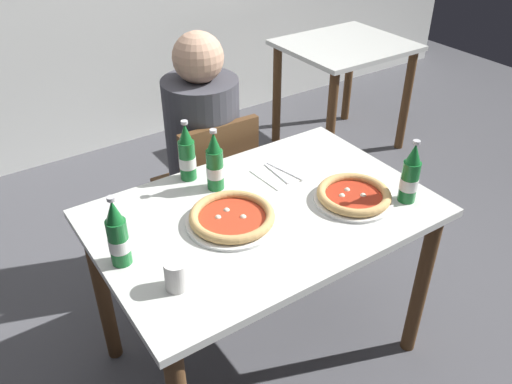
{
  "coord_description": "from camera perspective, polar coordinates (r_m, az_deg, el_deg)",
  "views": [
    {
      "loc": [
        -0.89,
        -1.27,
        1.85
      ],
      "look_at": [
        0.0,
        0.05,
        0.8
      ],
      "focal_mm": 37.1,
      "sensor_mm": 36.0,
      "label": 1
    }
  ],
  "objects": [
    {
      "name": "napkin_with_cutlery",
      "position": [
        2.11,
        2.72,
        2.06
      ],
      "size": [
        0.19,
        0.19,
        0.01
      ],
      "color": "white",
      "rests_on": "dining_table_main"
    },
    {
      "name": "dining_table_main",
      "position": [
        1.97,
        0.82,
        -4.66
      ],
      "size": [
        1.2,
        0.8,
        0.75
      ],
      "color": "silver",
      "rests_on": "ground_plane"
    },
    {
      "name": "chair_behind_table",
      "position": [
        2.53,
        -4.92,
        0.62
      ],
      "size": [
        0.41,
        0.41,
        0.85
      ],
      "rotation": [
        0.0,
        0.0,
        3.12
      ],
      "color": "brown",
      "rests_on": "ground_plane"
    },
    {
      "name": "pizza_marinara_far",
      "position": [
        1.83,
        -2.62,
        -2.75
      ],
      "size": [
        0.32,
        0.32,
        0.04
      ],
      "color": "white",
      "rests_on": "dining_table_main"
    },
    {
      "name": "ground_plane",
      "position": [
        2.41,
        0.69,
        -16.6
      ],
      "size": [
        8.0,
        8.0,
        0.0
      ],
      "primitive_type": "plane",
      "color": "#4C4C51"
    },
    {
      "name": "beer_bottle_extra",
      "position": [
        1.97,
        16.29,
        1.67
      ],
      "size": [
        0.07,
        0.07,
        0.25
      ],
      "color": "#196B2D",
      "rests_on": "dining_table_main"
    },
    {
      "name": "beer_bottle_center",
      "position": [
        1.97,
        -4.47,
        3.01
      ],
      "size": [
        0.07,
        0.07,
        0.25
      ],
      "color": "#196B2D",
      "rests_on": "dining_table_main"
    },
    {
      "name": "diner_seated",
      "position": [
        2.52,
        -5.56,
        3.1
      ],
      "size": [
        0.34,
        0.34,
        1.21
      ],
      "color": "#2D3342",
      "rests_on": "ground_plane"
    },
    {
      "name": "dining_table_background",
      "position": [
        3.71,
        9.43,
        13.25
      ],
      "size": [
        0.8,
        0.7,
        0.75
      ],
      "color": "silver",
      "rests_on": "ground_plane"
    },
    {
      "name": "paper_cup",
      "position": [
        1.58,
        -8.56,
        -8.81
      ],
      "size": [
        0.07,
        0.07,
        0.09
      ],
      "primitive_type": "cylinder",
      "color": "white",
      "rests_on": "dining_table_main"
    },
    {
      "name": "beer_bottle_right",
      "position": [
        1.67,
        -14.68,
        -4.6
      ],
      "size": [
        0.07,
        0.07,
        0.25
      ],
      "color": "#196B2D",
      "rests_on": "dining_table_main"
    },
    {
      "name": "beer_bottle_left",
      "position": [
        2.04,
        -7.46,
        4.0
      ],
      "size": [
        0.07,
        0.07,
        0.25
      ],
      "color": "#196B2D",
      "rests_on": "dining_table_main"
    },
    {
      "name": "pizza_margherita_near",
      "position": [
        1.97,
        10.48,
        -0.4
      ],
      "size": [
        0.29,
        0.29,
        0.04
      ],
      "color": "white",
      "rests_on": "dining_table_main"
    }
  ]
}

